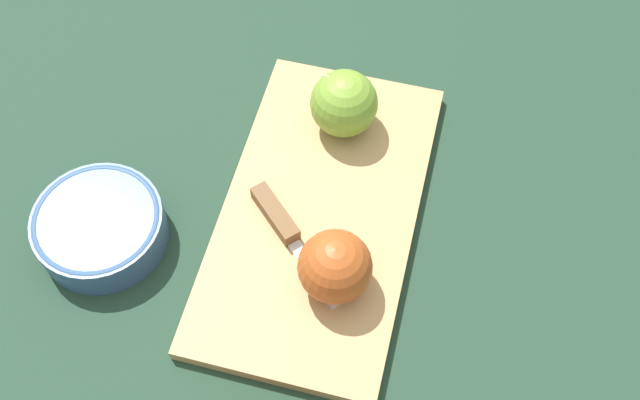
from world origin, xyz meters
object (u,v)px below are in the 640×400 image
knife (280,220)px  bowl (100,226)px  apple_half_right (335,267)px  apple_half_left (342,103)px

knife → bowl: bearing=-120.8°
apple_half_right → knife: (-0.05, -0.07, -0.03)m
apple_half_right → bowl: size_ratio=0.54×
knife → bowl: bowl is taller
apple_half_left → knife: (0.15, -0.04, -0.03)m
apple_half_left → bowl: bearing=1.3°
apple_half_left → apple_half_right: 0.21m
apple_half_left → knife: bearing=36.1°
bowl → apple_half_right: bearing=89.3°
apple_half_left → knife: 0.16m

